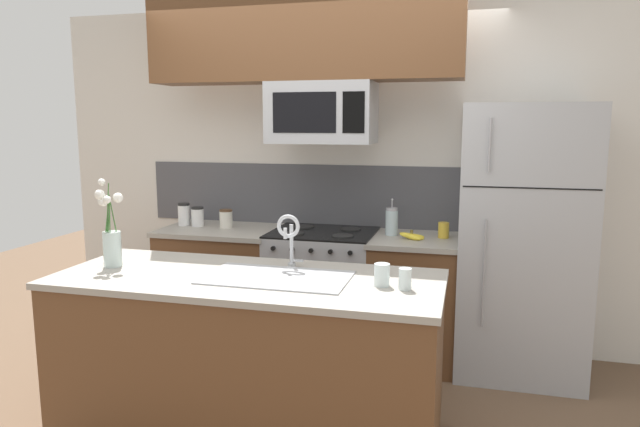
{
  "coord_description": "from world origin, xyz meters",
  "views": [
    {
      "loc": [
        1.03,
        -3.09,
        1.71
      ],
      "look_at": [
        0.14,
        0.27,
        1.16
      ],
      "focal_mm": 32.0,
      "sensor_mm": 36.0,
      "label": 1
    }
  ],
  "objects_px": {
    "storage_jar_medium": "(198,217)",
    "sink_faucet": "(289,233)",
    "stove_range": "(323,292)",
    "banana_bunch": "(411,236)",
    "storage_jar_tall": "(184,214)",
    "drinking_glass": "(382,275)",
    "microwave": "(322,113)",
    "coffee_tin": "(444,230)",
    "french_press": "(392,221)",
    "storage_jar_short": "(226,219)",
    "flower_vase": "(111,239)",
    "refrigerator": "(522,241)",
    "spare_glass": "(405,279)"
  },
  "relations": [
    {
      "from": "storage_jar_medium",
      "to": "sink_faucet",
      "type": "height_order",
      "value": "sink_faucet"
    },
    {
      "from": "stove_range",
      "to": "sink_faucet",
      "type": "height_order",
      "value": "sink_faucet"
    },
    {
      "from": "banana_bunch",
      "to": "sink_faucet",
      "type": "relative_size",
      "value": 0.62
    },
    {
      "from": "storage_jar_tall",
      "to": "banana_bunch",
      "type": "xyz_separation_m",
      "value": [
        1.8,
        -0.1,
        -0.07
      ]
    },
    {
      "from": "stove_range",
      "to": "drinking_glass",
      "type": "relative_size",
      "value": 8.22
    },
    {
      "from": "microwave",
      "to": "coffee_tin",
      "type": "bearing_deg",
      "value": 4.68
    },
    {
      "from": "french_press",
      "to": "storage_jar_short",
      "type": "bearing_deg",
      "value": -178.71
    },
    {
      "from": "banana_bunch",
      "to": "drinking_glass",
      "type": "relative_size",
      "value": 1.69
    },
    {
      "from": "coffee_tin",
      "to": "storage_jar_medium",
      "type": "bearing_deg",
      "value": -179.41
    },
    {
      "from": "storage_jar_medium",
      "to": "flower_vase",
      "type": "distance_m",
      "value": 1.29
    },
    {
      "from": "coffee_tin",
      "to": "drinking_glass",
      "type": "bearing_deg",
      "value": -100.47
    },
    {
      "from": "refrigerator",
      "to": "storage_jar_short",
      "type": "distance_m",
      "value": 2.18
    },
    {
      "from": "stove_range",
      "to": "storage_jar_tall",
      "type": "relative_size",
      "value": 5.25
    },
    {
      "from": "storage_jar_tall",
      "to": "microwave",
      "type": "bearing_deg",
      "value": -3.05
    },
    {
      "from": "french_press",
      "to": "drinking_glass",
      "type": "distance_m",
      "value": 1.32
    },
    {
      "from": "stove_range",
      "to": "banana_bunch",
      "type": "bearing_deg",
      "value": -5.23
    },
    {
      "from": "refrigerator",
      "to": "storage_jar_tall",
      "type": "distance_m",
      "value": 2.54
    },
    {
      "from": "stove_range",
      "to": "microwave",
      "type": "xyz_separation_m",
      "value": [
        0.0,
        -0.02,
        1.32
      ]
    },
    {
      "from": "drinking_glass",
      "to": "storage_jar_tall",
      "type": "bearing_deg",
      "value": 143.87
    },
    {
      "from": "sink_faucet",
      "to": "drinking_glass",
      "type": "xyz_separation_m",
      "value": [
        0.55,
        -0.22,
        -0.14
      ]
    },
    {
      "from": "banana_bunch",
      "to": "coffee_tin",
      "type": "xyz_separation_m",
      "value": [
        0.21,
        0.11,
        0.03
      ]
    },
    {
      "from": "coffee_tin",
      "to": "spare_glass",
      "type": "xyz_separation_m",
      "value": [
        -0.12,
        -1.34,
        -0.0
      ]
    },
    {
      "from": "storage_jar_tall",
      "to": "drinking_glass",
      "type": "xyz_separation_m",
      "value": [
        1.77,
        -1.29,
        -0.03
      ]
    },
    {
      "from": "storage_jar_tall",
      "to": "drinking_glass",
      "type": "distance_m",
      "value": 2.2
    },
    {
      "from": "storage_jar_tall",
      "to": "storage_jar_short",
      "type": "relative_size",
      "value": 1.25
    },
    {
      "from": "stove_range",
      "to": "storage_jar_short",
      "type": "height_order",
      "value": "storage_jar_short"
    },
    {
      "from": "storage_jar_tall",
      "to": "coffee_tin",
      "type": "relative_size",
      "value": 1.61
    },
    {
      "from": "stove_range",
      "to": "french_press",
      "type": "relative_size",
      "value": 3.48
    },
    {
      "from": "french_press",
      "to": "stove_range",
      "type": "bearing_deg",
      "value": -173.14
    },
    {
      "from": "banana_bunch",
      "to": "sink_faucet",
      "type": "distance_m",
      "value": 1.15
    },
    {
      "from": "microwave",
      "to": "flower_vase",
      "type": "height_order",
      "value": "microwave"
    },
    {
      "from": "storage_jar_medium",
      "to": "spare_glass",
      "type": "distance_m",
      "value": 2.21
    },
    {
      "from": "spare_glass",
      "to": "flower_vase",
      "type": "height_order",
      "value": "flower_vase"
    },
    {
      "from": "french_press",
      "to": "sink_faucet",
      "type": "xyz_separation_m",
      "value": [
        -0.43,
        -1.09,
        0.1
      ]
    },
    {
      "from": "storage_jar_short",
      "to": "sink_faucet",
      "type": "height_order",
      "value": "sink_faucet"
    },
    {
      "from": "french_press",
      "to": "coffee_tin",
      "type": "bearing_deg",
      "value": -1.55
    },
    {
      "from": "storage_jar_medium",
      "to": "flower_vase",
      "type": "bearing_deg",
      "value": -84.92
    },
    {
      "from": "storage_jar_tall",
      "to": "spare_glass",
      "type": "height_order",
      "value": "storage_jar_tall"
    },
    {
      "from": "sink_faucet",
      "to": "flower_vase",
      "type": "xyz_separation_m",
      "value": [
        -0.98,
        -0.22,
        -0.04
      ]
    },
    {
      "from": "sink_faucet",
      "to": "flower_vase",
      "type": "height_order",
      "value": "flower_vase"
    },
    {
      "from": "storage_jar_medium",
      "to": "spare_glass",
      "type": "relative_size",
      "value": 1.43
    },
    {
      "from": "storage_jar_medium",
      "to": "french_press",
      "type": "distance_m",
      "value": 1.52
    },
    {
      "from": "microwave",
      "to": "refrigerator",
      "type": "distance_m",
      "value": 1.64
    },
    {
      "from": "sink_faucet",
      "to": "spare_glass",
      "type": "relative_size",
      "value": 2.88
    },
    {
      "from": "coffee_tin",
      "to": "drinking_glass",
      "type": "xyz_separation_m",
      "value": [
        -0.24,
        -1.3,
        0.0
      ]
    },
    {
      "from": "refrigerator",
      "to": "spare_glass",
      "type": "xyz_separation_m",
      "value": [
        -0.65,
        -1.31,
        0.04
      ]
    },
    {
      "from": "storage_jar_short",
      "to": "flower_vase",
      "type": "distance_m",
      "value": 1.29
    },
    {
      "from": "storage_jar_short",
      "to": "sink_faucet",
      "type": "xyz_separation_m",
      "value": [
        0.86,
        -1.06,
        0.13
      ]
    },
    {
      "from": "refrigerator",
      "to": "storage_jar_medium",
      "type": "xyz_separation_m",
      "value": [
        -2.41,
        0.01,
        0.07
      ]
    },
    {
      "from": "microwave",
      "to": "storage_jar_medium",
      "type": "bearing_deg",
      "value": 177.11
    }
  ]
}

